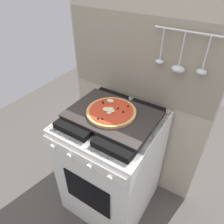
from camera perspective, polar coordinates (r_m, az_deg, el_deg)
ground_plane at (r=1.99m, az=-0.00°, el=-21.89°), size 4.00×4.00×0.00m
kitchen_backsplash at (r=1.61m, az=6.50°, el=2.02°), size 1.10×0.09×1.55m
stove at (r=1.62m, az=-0.03°, el=-13.63°), size 0.60×0.64×0.90m
baking_tray at (r=1.30m, az=-0.00°, el=-0.63°), size 0.54×0.38×0.02m
pizza_left at (r=1.29m, az=-0.28°, el=0.09°), size 0.31×0.31×0.03m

